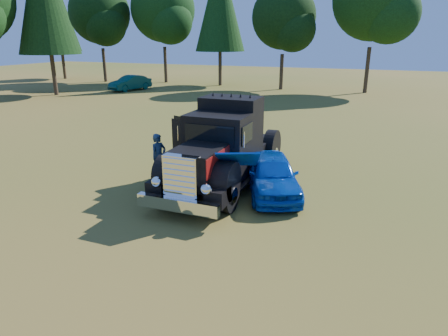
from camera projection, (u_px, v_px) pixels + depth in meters
ground at (176, 202)px, 12.70m from camera, size 120.00×120.00×0.00m
treeline at (251, 7)px, 36.30m from camera, size 66.14×24.04×13.33m
diamond_t_truck at (222, 150)px, 13.85m from camera, size 3.32×7.16×3.00m
hotrod_coupe at (271, 174)px, 13.26m from camera, size 3.04×4.37×1.89m
spectator_near at (159, 157)px, 14.43m from camera, size 0.60×0.73×1.74m
spectator_far at (189, 153)px, 15.10m from camera, size 1.02×1.04×1.69m
distant_teal_car at (130, 83)px, 39.16m from camera, size 2.66×4.61×1.44m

